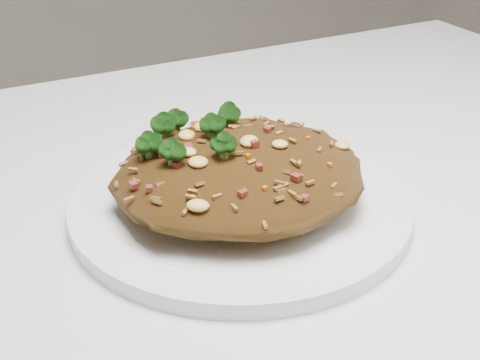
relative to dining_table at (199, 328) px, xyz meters
name	(u,v)px	position (x,y,z in m)	size (l,w,h in m)	color
dining_table	(199,328)	(0.00, 0.00, 0.00)	(1.20, 0.80, 0.75)	silver
plate	(240,203)	(0.05, 0.02, 0.10)	(0.28, 0.28, 0.01)	white
fried_rice	(238,164)	(0.05, 0.02, 0.13)	(0.21, 0.19, 0.07)	brown
fork	(250,145)	(0.10, 0.10, 0.11)	(0.16, 0.03, 0.00)	silver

